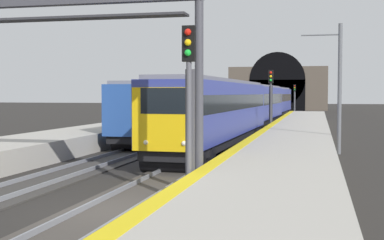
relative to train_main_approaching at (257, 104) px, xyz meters
name	(u,v)px	position (x,y,z in m)	size (l,w,h in m)	color
ground_plane	(111,212)	(-36.21, 0.00, -2.35)	(320.00, 320.00, 0.00)	#282623
platform_right	(262,200)	(-36.21, -4.25, -1.82)	(112.00, 4.29, 1.05)	#ADA89E
platform_right_edge_strip	(192,178)	(-36.21, -2.35, -1.29)	(112.00, 0.50, 0.01)	yellow
track_main_line	(111,210)	(-36.21, 0.00, -2.31)	(160.00, 2.62, 0.21)	#423D38
train_main_approaching	(257,104)	(0.00, 0.00, 0.00)	(59.49, 3.46, 4.12)	navy
train_adjacent_platform	(224,103)	(7.51, 4.42, -0.04)	(59.94, 3.22, 4.95)	#264C99
railway_signal_near	(189,98)	(-34.89, -1.95, 0.87)	(0.39, 0.38, 5.33)	#4C4C54
railway_signal_mid	(271,96)	(-7.27, -1.95, 0.80)	(0.39, 0.38, 5.20)	#38383D
railway_signal_far	(295,96)	(36.14, -1.95, 0.54)	(0.39, 0.38, 4.73)	#4C4C54
overhead_signal_gantry	(81,42)	(-33.30, 2.21, 2.74)	(0.70, 8.50, 6.71)	#3F3F47
tunnel_portal	(278,88)	(55.78, 2.21, 1.96)	(2.54, 19.21, 11.37)	#51473D
catenary_mast_far	(339,87)	(-19.88, -6.75, 1.34)	(0.22, 2.21, 7.15)	#595B60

